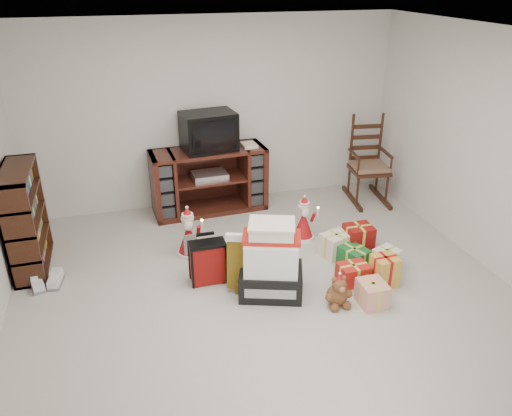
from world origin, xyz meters
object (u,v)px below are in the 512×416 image
Objects in this scene: bookshelf at (26,221)px; gift_pile at (271,264)px; sneaker_pair at (46,282)px; rocking_chair at (367,170)px; tv_stand at (209,180)px; gift_cluster at (364,261)px; santa_figurine at (303,222)px; mrs_claus_figurine at (189,236)px; teddy_bear at (338,293)px; crt_television at (209,131)px; red_suitcase at (208,262)px.

bookshelf is 2.68m from gift_pile.
bookshelf is 0.71m from sneaker_pair.
bookshelf reaches higher than sneaker_pair.
rocking_chair is at bearing 8.30° from bookshelf.
tv_stand is at bearing 114.89° from gift_pile.
gift_pile is at bearing -175.25° from gift_cluster.
bookshelf is at bearing 171.96° from gift_pile.
gift_pile is 2.21× the size of sneaker_pair.
santa_figurine is 1.40m from mrs_claus_figurine.
rocking_chair reaches higher than tv_stand.
teddy_bear reaches higher than gift_cluster.
rocking_chair is 2.20× the size of santa_figurine.
sneaker_pair is at bearing 168.45° from gift_cluster.
gift_cluster is at bearing -109.60° from rocking_chair.
crt_television is (-2.20, 0.23, 0.68)m from rocking_chair.
gift_pile is at bearing -87.33° from tv_stand.
red_suitcase reaches higher than sneaker_pair.
rocking_chair is 3.85× the size of teddy_bear.
gift_pile reaches higher than red_suitcase.
crt_television is at bearing -15.36° from tv_stand.
mrs_claus_figurine reaches higher than sneaker_pair.
tv_stand is 1.23× the size of rocking_chair.
rocking_chair is 2.75m from gift_pile.
sneaker_pair is (-4.22, -1.11, -0.38)m from rocking_chair.
red_suitcase is 0.45× the size of gift_cluster.
red_suitcase is 0.63m from mrs_claus_figurine.
gift_pile is 1.23m from santa_figurine.
rocking_chair reaches higher than santa_figurine.
mrs_claus_figurine is 1.49m from crt_television.
teddy_bear is at bearing -138.26° from gift_cluster.
rocking_chair reaches higher than mrs_claus_figurine.
gift_pile is at bearing -56.20° from mrs_claus_figurine.
tv_stand is 1.77m from red_suitcase.
gift_pile is 0.65× the size of gift_cluster.
red_suitcase reaches higher than gift_cluster.
mrs_claus_figurine is (-1.23, 1.37, 0.09)m from teddy_bear.
bookshelf is 1.75m from mrs_claus_figurine.
bookshelf is at bearing 175.44° from santa_figurine.
crt_television is at bearing 106.76° from teddy_bear.
rocking_chair is 1.59× the size of gift_pile.
crt_television reaches higher than gift_pile.
gift_pile reaches higher than mrs_claus_figurine.
crt_television is at bearing 66.14° from mrs_claus_figurine.
mrs_claus_figurine is 1.57m from sneaker_pair.
sneaker_pair is (-2.94, -0.22, -0.17)m from santa_figurine.
gift_cluster is (-0.93, -1.78, -0.28)m from rocking_chair.
crt_television reaches higher than teddy_bear.
tv_stand is 2.13× the size of crt_television.
mrs_claus_figurine reaches higher than gift_cluster.
teddy_bear is 0.70m from gift_cluster.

